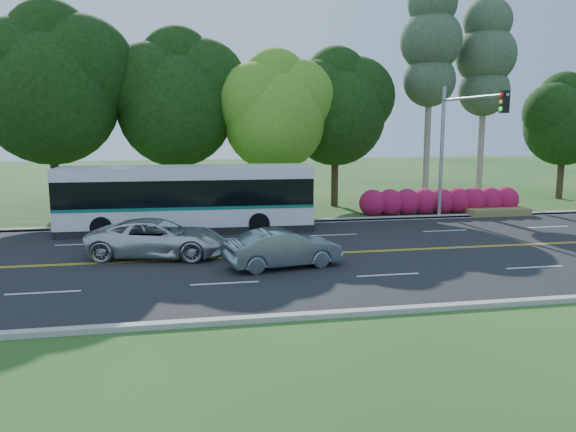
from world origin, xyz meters
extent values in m
plane|color=#1D4517|center=(0.00, 0.00, 0.00)|extent=(120.00, 120.00, 0.00)
cube|color=black|center=(0.00, 0.00, 0.01)|extent=(60.00, 14.00, 0.02)
cube|color=#AAA299|center=(0.00, 7.15, 0.07)|extent=(60.00, 0.30, 0.15)
cube|color=#AAA299|center=(0.00, -7.15, 0.07)|extent=(60.00, 0.30, 0.15)
cube|color=#1D4517|center=(0.00, 9.00, 0.05)|extent=(60.00, 4.00, 0.10)
cube|color=gold|center=(0.00, -0.08, 0.02)|extent=(57.00, 0.10, 0.00)
cube|color=gold|center=(0.00, 0.08, 0.02)|extent=(57.00, 0.10, 0.00)
cube|color=silver|center=(-11.50, -3.50, 0.02)|extent=(2.20, 0.12, 0.00)
cube|color=silver|center=(-6.00, -3.50, 0.02)|extent=(2.20, 0.12, 0.00)
cube|color=silver|center=(-0.50, -3.50, 0.02)|extent=(2.20, 0.12, 0.00)
cube|color=silver|center=(5.00, -3.50, 0.02)|extent=(2.20, 0.12, 0.00)
cube|color=silver|center=(-11.50, 3.50, 0.02)|extent=(2.20, 0.12, 0.00)
cube|color=silver|center=(-6.00, 3.50, 0.02)|extent=(2.20, 0.12, 0.00)
cube|color=silver|center=(-0.50, 3.50, 0.02)|extent=(2.20, 0.12, 0.00)
cube|color=silver|center=(5.00, 3.50, 0.02)|extent=(2.20, 0.12, 0.00)
cube|color=silver|center=(10.50, 3.50, 0.02)|extent=(2.20, 0.12, 0.00)
cube|color=silver|center=(0.00, 6.85, 0.02)|extent=(57.00, 0.12, 0.00)
cube|color=silver|center=(0.00, -6.85, 0.02)|extent=(57.00, 0.12, 0.00)
cylinder|color=#322316|center=(-14.00, 11.00, 1.98)|extent=(0.44, 0.44, 3.96)
sphere|color=black|center=(-14.00, 11.00, 6.48)|extent=(7.20, 7.20, 7.20)
sphere|color=black|center=(-12.38, 11.30, 7.92)|extent=(5.76, 5.76, 5.76)
sphere|color=black|center=(-15.44, 10.80, 7.74)|extent=(5.40, 5.40, 5.40)
sphere|color=black|center=(-13.90, 11.40, 9.18)|extent=(4.68, 4.68, 4.68)
cylinder|color=#322316|center=(-7.50, 12.00, 1.80)|extent=(0.44, 0.44, 3.60)
sphere|color=black|center=(-7.50, 12.00, 5.91)|extent=(6.60, 6.60, 6.60)
sphere|color=black|center=(-6.02, 12.30, 7.23)|extent=(5.28, 5.28, 5.28)
sphere|color=black|center=(-8.82, 11.80, 7.06)|extent=(4.95, 4.95, 4.95)
sphere|color=black|center=(-7.40, 12.40, 8.38)|extent=(4.29, 4.29, 4.29)
cylinder|color=#322316|center=(-2.00, 11.00, 1.62)|extent=(0.44, 0.44, 3.24)
sphere|color=#46881C|center=(-2.00, 11.00, 5.27)|extent=(5.80, 5.80, 5.80)
sphere|color=#46881C|center=(-0.69, 11.30, 6.43)|extent=(4.64, 4.64, 4.64)
sphere|color=#46881C|center=(-3.16, 10.80, 6.29)|extent=(4.35, 4.35, 4.35)
sphere|color=#46881C|center=(-1.90, 11.40, 7.45)|extent=(3.77, 3.77, 3.77)
cylinder|color=#322316|center=(2.00, 12.50, 1.71)|extent=(0.44, 0.44, 3.42)
sphere|color=black|center=(2.00, 12.50, 5.52)|extent=(6.00, 6.00, 6.00)
sphere|color=black|center=(3.35, 12.80, 6.72)|extent=(4.80, 4.80, 4.80)
sphere|color=black|center=(0.80, 12.30, 6.57)|extent=(4.50, 4.50, 4.50)
sphere|color=black|center=(2.10, 12.90, 7.77)|extent=(3.90, 3.90, 3.90)
cylinder|color=gray|center=(8.00, 12.50, 4.90)|extent=(0.40, 0.40, 9.80)
sphere|color=#354C2F|center=(8.00, 12.50, 7.70)|extent=(3.23, 3.23, 3.23)
sphere|color=#354C2F|center=(8.00, 12.50, 10.08)|extent=(3.80, 3.80, 3.80)
sphere|color=#354C2F|center=(8.00, 12.50, 12.32)|extent=(3.04, 3.04, 3.04)
cylinder|color=gray|center=(12.00, 13.00, 4.55)|extent=(0.40, 0.40, 9.10)
sphere|color=#354C2F|center=(12.00, 13.00, 7.15)|extent=(3.23, 3.23, 3.23)
sphere|color=#354C2F|center=(12.00, 13.00, 9.36)|extent=(3.80, 3.80, 3.80)
sphere|color=#354C2F|center=(12.00, 13.00, 11.44)|extent=(3.04, 3.04, 3.04)
cylinder|color=#322316|center=(18.00, 13.00, 1.53)|extent=(0.44, 0.44, 3.06)
sphere|color=black|center=(18.00, 13.00, 4.88)|extent=(5.20, 5.20, 5.20)
sphere|color=black|center=(16.96, 12.80, 5.79)|extent=(3.90, 3.90, 3.90)
sphere|color=black|center=(18.10, 13.40, 6.83)|extent=(3.38, 3.38, 3.38)
sphere|color=maroon|center=(3.00, 8.20, 0.75)|extent=(1.50, 1.50, 1.50)
sphere|color=maroon|center=(4.00, 8.20, 0.75)|extent=(1.50, 1.50, 1.50)
sphere|color=maroon|center=(5.00, 8.20, 0.75)|extent=(1.50, 1.50, 1.50)
sphere|color=maroon|center=(6.00, 8.20, 0.75)|extent=(1.50, 1.50, 1.50)
sphere|color=maroon|center=(7.00, 8.20, 0.75)|extent=(1.50, 1.50, 1.50)
sphere|color=maroon|center=(8.00, 8.20, 0.75)|extent=(1.50, 1.50, 1.50)
sphere|color=maroon|center=(9.00, 8.20, 0.75)|extent=(1.50, 1.50, 1.50)
sphere|color=maroon|center=(10.00, 8.20, 0.75)|extent=(1.50, 1.50, 1.50)
sphere|color=maroon|center=(11.00, 8.20, 0.75)|extent=(1.50, 1.50, 1.50)
cube|color=olive|center=(10.00, 7.40, 0.20)|extent=(3.50, 1.40, 0.40)
cylinder|color=#989BA0|center=(6.50, 7.30, 3.50)|extent=(0.20, 0.20, 7.00)
cylinder|color=#989BA0|center=(6.50, 4.30, 6.30)|extent=(0.14, 6.00, 0.14)
cube|color=black|center=(6.50, 1.50, 6.00)|extent=(0.32, 0.28, 0.95)
sphere|color=red|center=(6.33, 1.50, 6.30)|extent=(0.18, 0.18, 0.18)
sphere|color=yellow|center=(6.33, 1.50, 6.00)|extent=(0.18, 0.18, 0.18)
sphere|color=#19D833|center=(6.33, 1.50, 5.70)|extent=(0.18, 0.18, 0.18)
cube|color=white|center=(-7.07, 5.75, 0.85)|extent=(11.83, 2.88, 0.97)
cube|color=black|center=(-7.07, 5.75, 1.94)|extent=(11.78, 2.92, 1.22)
cube|color=white|center=(-7.07, 5.75, 2.82)|extent=(11.83, 2.88, 0.55)
cube|color=#0C6C56|center=(-7.07, 5.75, 1.28)|extent=(11.78, 2.93, 0.14)
cube|color=black|center=(-12.92, 5.93, 2.03)|extent=(0.13, 2.30, 1.67)
cube|color=#19E54C|center=(-12.91, 5.93, 2.98)|extent=(0.10, 1.50, 0.22)
cube|color=black|center=(-7.07, 5.75, 0.19)|extent=(11.83, 2.78, 0.34)
cylinder|color=black|center=(-10.87, 4.70, 0.51)|extent=(0.99, 0.31, 0.98)
cylinder|color=black|center=(-10.79, 7.04, 0.51)|extent=(0.99, 0.31, 0.98)
cylinder|color=black|center=(-3.82, 4.47, 0.51)|extent=(0.99, 0.31, 0.98)
cylinder|color=black|center=(-3.74, 6.81, 0.51)|extent=(0.99, 0.31, 0.98)
imported|color=slate|center=(-3.78, -1.80, 0.70)|extent=(4.30, 2.18, 1.35)
imported|color=silver|center=(-8.25, 0.66, 0.74)|extent=(5.56, 3.34, 1.45)
camera|label=1|loc=(-7.22, -20.96, 5.08)|focal=35.00mm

